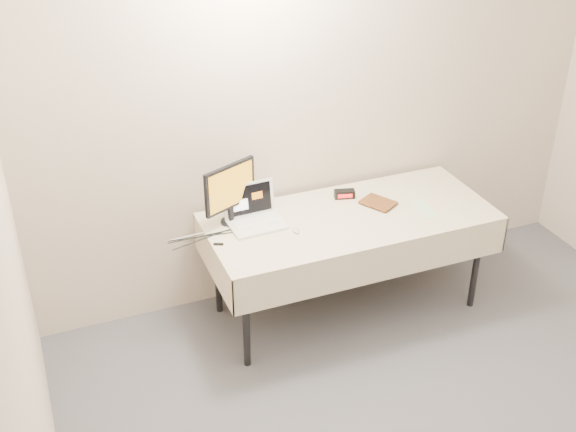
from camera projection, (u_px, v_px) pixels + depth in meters
name	position (u px, v px, depth m)	size (l,w,h in m)	color
back_wall	(323.00, 102.00, 4.69)	(4.00, 0.10, 2.70)	beige
table	(350.00, 224.00, 4.66)	(1.86, 0.81, 0.74)	black
laptop	(254.00, 214.00, 4.53)	(0.35, 0.29, 0.24)	white
monitor	(230.00, 189.00, 4.44)	(0.37, 0.18, 0.40)	black
book	(372.00, 195.00, 4.65)	(0.16, 0.02, 0.22)	#9B521C
alarm_clock	(344.00, 194.00, 4.83)	(0.15, 0.09, 0.06)	black
clicker	(296.00, 230.00, 4.46)	(0.04, 0.08, 0.02)	silver
paper_form	(424.00, 209.00, 4.71)	(0.09, 0.24, 0.00)	#B8E2B4
usb_dongle	(218.00, 244.00, 4.33)	(0.06, 0.02, 0.01)	black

